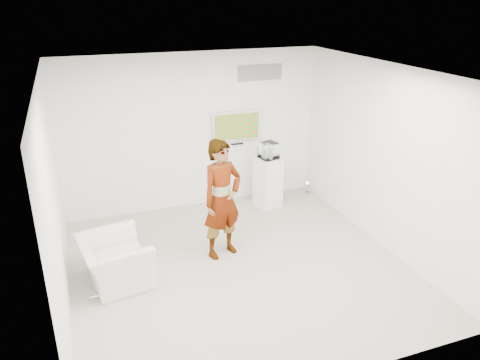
{
  "coord_description": "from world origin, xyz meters",
  "views": [
    {
      "loc": [
        -2.14,
        -5.88,
        3.98
      ],
      "look_at": [
        0.25,
        0.6,
        1.2
      ],
      "focal_mm": 35.0,
      "sensor_mm": 36.0,
      "label": 1
    }
  ],
  "objects_px": {
    "person": "(222,199)",
    "floor_uplight": "(307,188)",
    "pedestal": "(268,182)",
    "armchair": "(115,261)",
    "tv": "(236,126)"
  },
  "relations": [
    {
      "from": "tv",
      "to": "person",
      "type": "relative_size",
      "value": 0.52
    },
    {
      "from": "person",
      "to": "armchair",
      "type": "height_order",
      "value": "person"
    },
    {
      "from": "person",
      "to": "armchair",
      "type": "bearing_deg",
      "value": 167.82
    },
    {
      "from": "pedestal",
      "to": "floor_uplight",
      "type": "relative_size",
      "value": 3.95
    },
    {
      "from": "person",
      "to": "pedestal",
      "type": "relative_size",
      "value": 1.94
    },
    {
      "from": "floor_uplight",
      "to": "person",
      "type": "bearing_deg",
      "value": -144.95
    },
    {
      "from": "tv",
      "to": "armchair",
      "type": "relative_size",
      "value": 0.95
    },
    {
      "from": "person",
      "to": "tv",
      "type": "bearing_deg",
      "value": 45.21
    },
    {
      "from": "armchair",
      "to": "floor_uplight",
      "type": "xyz_separation_m",
      "value": [
        4.17,
        1.93,
        -0.22
      ]
    },
    {
      "from": "person",
      "to": "floor_uplight",
      "type": "bearing_deg",
      "value": 15.92
    },
    {
      "from": "armchair",
      "to": "pedestal",
      "type": "xyz_separation_m",
      "value": [
        3.15,
        1.67,
        0.16
      ]
    },
    {
      "from": "person",
      "to": "floor_uplight",
      "type": "distance_m",
      "value": 3.11
    },
    {
      "from": "person",
      "to": "armchair",
      "type": "distance_m",
      "value": 1.85
    },
    {
      "from": "armchair",
      "to": "floor_uplight",
      "type": "relative_size",
      "value": 4.18
    },
    {
      "from": "pedestal",
      "to": "floor_uplight",
      "type": "distance_m",
      "value": 1.12
    }
  ]
}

